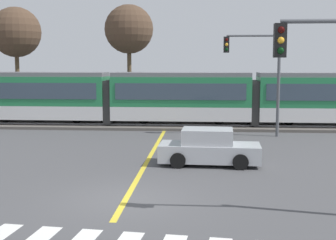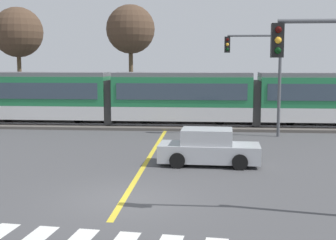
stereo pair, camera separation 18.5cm
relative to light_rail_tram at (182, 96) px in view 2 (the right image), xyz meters
name	(u,v)px [view 2 (the right image)]	position (x,y,z in m)	size (l,w,h in m)	color
ground_plane	(124,199)	(-0.95, -16.55, -2.05)	(200.00, 200.00, 0.00)	#474749
track_bed	(168,125)	(-0.95, 0.01, -1.96)	(120.00, 4.00, 0.18)	#56514C
rail_near	(167,125)	(-0.95, -0.71, -1.82)	(120.00, 0.08, 0.10)	#939399
rail_far	(169,122)	(-0.95, 0.73, -1.82)	(120.00, 0.08, 0.10)	#939399
light_rail_tram	(182,96)	(0.00, 0.00, 0.00)	(28.00, 2.64, 3.43)	silver
lane_centre_line	(148,159)	(-0.95, -10.35, -2.04)	(0.20, 16.70, 0.01)	gold
sedan_crossing	(209,148)	(1.73, -11.28, -1.35)	(4.26, 2.04, 1.52)	#B7BABF
traffic_light_far_right	(261,66)	(4.71, -3.49, 2.03)	(3.25, 0.38, 6.29)	#515459
bare_tree_far_west	(18,33)	(-12.95, 4.76, 4.48)	(3.84, 3.84, 8.48)	brown
bare_tree_west	(131,30)	(-4.14, 4.53, 4.63)	(3.66, 3.66, 8.55)	brown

